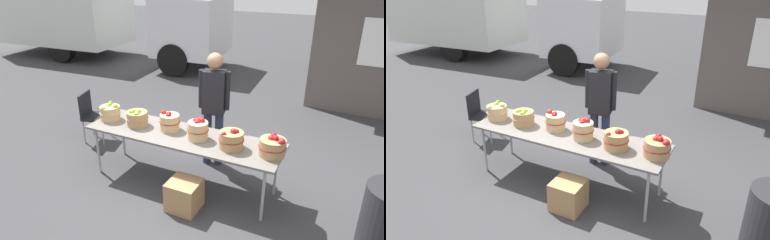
# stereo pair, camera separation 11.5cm
# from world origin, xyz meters

# --- Properties ---
(ground_plane) EXTENTS (40.00, 40.00, 0.00)m
(ground_plane) POSITION_xyz_m (0.00, 0.00, 0.00)
(ground_plane) COLOR #38383A
(market_table) EXTENTS (2.70, 0.76, 0.75)m
(market_table) POSITION_xyz_m (0.00, 0.00, 0.71)
(market_table) COLOR slate
(market_table) RESTS_ON ground
(apple_basket_green_0) EXTENTS (0.31, 0.31, 0.25)m
(apple_basket_green_0) POSITION_xyz_m (-1.19, -0.01, 0.86)
(apple_basket_green_0) COLOR tan
(apple_basket_green_0) RESTS_ON market_table
(apple_basket_green_1) EXTENTS (0.32, 0.32, 0.25)m
(apple_basket_green_1) POSITION_xyz_m (-0.71, -0.01, 0.87)
(apple_basket_green_1) COLOR #A87F51
(apple_basket_green_1) RESTS_ON market_table
(apple_basket_red_0) EXTENTS (0.29, 0.29, 0.27)m
(apple_basket_red_0) POSITION_xyz_m (-0.23, 0.07, 0.87)
(apple_basket_red_0) COLOR tan
(apple_basket_red_0) RESTS_ON market_table
(apple_basket_red_1) EXTENTS (0.29, 0.29, 0.29)m
(apple_basket_red_1) POSITION_xyz_m (0.24, -0.01, 0.88)
(apple_basket_red_1) COLOR tan
(apple_basket_red_1) RESTS_ON market_table
(apple_basket_red_2) EXTENTS (0.32, 0.32, 0.27)m
(apple_basket_red_2) POSITION_xyz_m (0.72, -0.05, 0.87)
(apple_basket_red_2) COLOR #A87F51
(apple_basket_red_2) RESTS_ON market_table
(apple_basket_red_3) EXTENTS (0.33, 0.33, 0.27)m
(apple_basket_red_3) POSITION_xyz_m (1.22, -0.00, 0.87)
(apple_basket_red_3) COLOR #A87F51
(apple_basket_red_3) RESTS_ON market_table
(vendor_adult) EXTENTS (0.45, 0.29, 1.74)m
(vendor_adult) POSITION_xyz_m (0.16, 0.69, 1.02)
(vendor_adult) COLOR #262D4C
(vendor_adult) RESTS_ON ground
(box_truck) EXTENTS (7.82, 2.62, 2.75)m
(box_truck) POSITION_xyz_m (-6.20, 5.32, 1.49)
(box_truck) COLOR silver
(box_truck) RESTS_ON ground
(folding_chair) EXTENTS (0.49, 0.49, 0.86)m
(folding_chair) POSITION_xyz_m (-2.03, 0.51, 0.51)
(folding_chair) COLOR black
(folding_chair) RESTS_ON ground
(produce_crate) EXTENTS (0.39, 0.39, 0.39)m
(produce_crate) POSITION_xyz_m (0.29, -0.50, 0.19)
(produce_crate) COLOR #A87F51
(produce_crate) RESTS_ON ground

